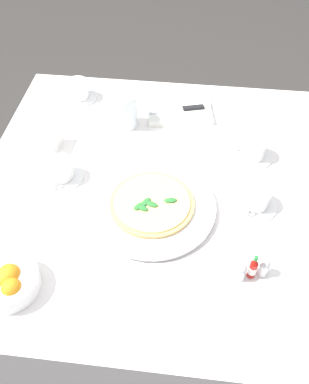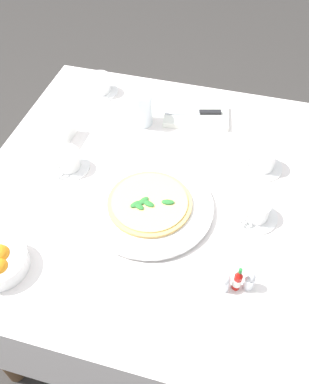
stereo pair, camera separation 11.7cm
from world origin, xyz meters
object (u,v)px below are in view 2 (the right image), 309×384
at_px(pizza_plate, 151,206).
at_px(water_glass_right_edge, 142,110).
at_px(dinner_knife, 195,112).
at_px(salt_shaker, 225,283).
at_px(coffee_cup_far_right, 255,211).
at_px(hot_sauce_bottle, 238,280).
at_px(pizza, 151,203).
at_px(napkin_folded, 196,116).
at_px(menu_card, 70,132).
at_px(coffee_cup_near_left, 67,161).
at_px(coffee_cup_center_back, 262,160).
at_px(pepper_shaker, 249,281).
at_px(coffee_cup_left_edge, 100,85).

distance_m(pizza_plate, water_glass_right_edge, 0.39).
xyz_separation_m(dinner_knife, salt_shaker, (-0.20, 0.62, 0.00)).
relative_size(coffee_cup_far_right, hot_sauce_bottle, 1.57).
bearing_deg(water_glass_right_edge, pizza, 110.15).
bearing_deg(napkin_folded, dinner_knife, 6.10).
height_order(napkin_folded, salt_shaker, salt_shaker).
bearing_deg(hot_sauce_bottle, menu_card, -33.70).
distance_m(coffee_cup_near_left, water_glass_right_edge, 0.31).
xyz_separation_m(coffee_cup_center_back, napkin_folded, (0.24, -0.18, -0.02)).
height_order(pizza, salt_shaker, salt_shaker).
bearing_deg(pizza, dinner_knife, -95.19).
xyz_separation_m(coffee_cup_near_left, menu_card, (0.04, -0.13, 0.00)).
distance_m(coffee_cup_center_back, salt_shaker, 0.44).
bearing_deg(napkin_folded, menu_card, 21.06).
relative_size(napkin_folded, pepper_shaker, 4.23).
height_order(coffee_cup_far_right, hot_sauce_bottle, hot_sauce_bottle).
xyz_separation_m(coffee_cup_far_right, dinner_knife, (0.24, -0.38, -0.00)).
distance_m(coffee_cup_center_back, hot_sauce_bottle, 0.43).
bearing_deg(hot_sauce_bottle, coffee_cup_left_edge, -48.49).
xyz_separation_m(pizza_plate, pepper_shaker, (-0.29, 0.17, 0.01)).
relative_size(water_glass_right_edge, salt_shaker, 2.13).
bearing_deg(dinner_knife, pepper_shaker, 97.49).
bearing_deg(coffee_cup_center_back, pizza, 41.15).
distance_m(water_glass_right_edge, napkin_folded, 0.19).
height_order(pizza_plate, coffee_cup_far_right, coffee_cup_far_right).
bearing_deg(coffee_cup_near_left, napkin_folded, -133.85).
bearing_deg(coffee_cup_center_back, hot_sauce_bottle, 87.52).
bearing_deg(hot_sauce_bottle, water_glass_right_edge, -53.84).
height_order(pizza_plate, hot_sauce_bottle, hot_sauce_bottle).
relative_size(coffee_cup_left_edge, pepper_shaker, 2.31).
distance_m(pizza, napkin_folded, 0.43).
bearing_deg(water_glass_right_edge, coffee_cup_left_edge, -33.15).
height_order(pizza, coffee_cup_center_back, coffee_cup_center_back).
height_order(pizza_plate, pizza, pizza).
height_order(pizza, pepper_shaker, pepper_shaker).
xyz_separation_m(pizza_plate, water_glass_right_edge, (0.13, -0.36, 0.04)).
height_order(coffee_cup_near_left, napkin_folded, coffee_cup_near_left).
xyz_separation_m(coffee_cup_center_back, menu_card, (0.61, 0.03, -0.00)).
bearing_deg(dinner_knife, menu_card, 15.06).
bearing_deg(napkin_folded, pizza, 75.30).
bearing_deg(coffee_cup_center_back, pizza_plate, 41.13).
distance_m(napkin_folded, salt_shaker, 0.65).
height_order(salt_shaker, menu_card, menu_card).
bearing_deg(dinner_knife, coffee_cup_far_right, 107.18).
xyz_separation_m(coffee_cup_left_edge, salt_shaker, (-0.57, 0.68, -0.01)).
relative_size(coffee_cup_left_edge, water_glass_right_edge, 1.08).
bearing_deg(pizza_plate, salt_shaker, 140.75).
xyz_separation_m(coffee_cup_near_left, hot_sauce_bottle, (-0.55, 0.27, 0.01)).
bearing_deg(menu_card, coffee_cup_left_edge, 1.55).
height_order(pizza, coffee_cup_far_right, coffee_cup_far_right).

